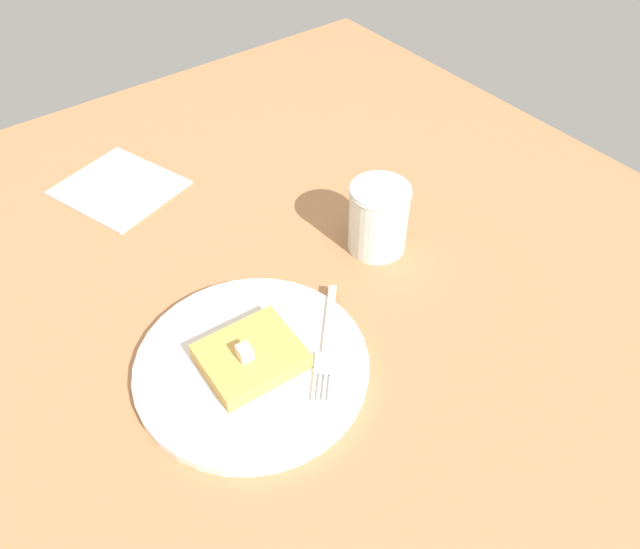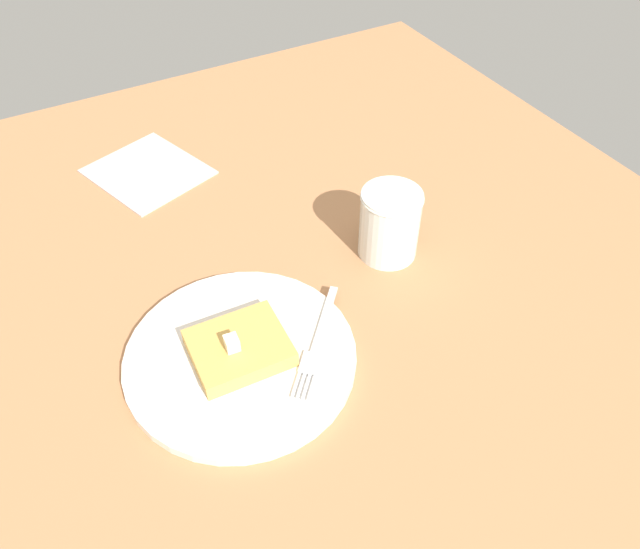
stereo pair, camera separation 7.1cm
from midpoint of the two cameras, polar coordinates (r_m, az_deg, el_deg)
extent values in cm
cube|color=#AC7349|center=(70.69, -3.30, -7.01)|extent=(126.16, 126.16, 1.99)
cylinder|color=silver|center=(68.09, -4.31, -7.70)|extent=(25.09, 25.09, 1.22)
torus|color=#37343E|center=(67.93, -4.32, -7.59)|extent=(25.09, 25.09, 0.80)
cube|color=gold|center=(66.83, -4.38, -6.87)|extent=(9.03, 10.49, 1.99)
cube|color=#F9EECB|center=(64.99, -4.98, -6.44)|extent=(1.70, 1.56, 1.57)
cube|color=silver|center=(70.40, 3.30, -4.23)|extent=(8.00, 7.40, 0.36)
cube|color=silver|center=(66.44, 2.24, -8.31)|extent=(3.55, 3.51, 0.36)
cube|color=silver|center=(64.64, 2.42, -10.52)|extent=(2.58, 2.39, 0.36)
cube|color=silver|center=(64.70, 1.94, -10.43)|extent=(2.58, 2.39, 0.36)
cube|color=silver|center=(64.75, 1.45, -10.34)|extent=(2.58, 2.39, 0.36)
cube|color=silver|center=(64.81, 0.97, -10.25)|extent=(2.58, 2.39, 0.36)
cylinder|color=#592B0A|center=(78.96, 8.85, 3.68)|extent=(6.88, 6.88, 6.30)
cylinder|color=silver|center=(78.02, 8.97, 4.48)|extent=(7.48, 7.48, 9.19)
torus|color=silver|center=(75.42, 9.32, 6.87)|extent=(7.68, 7.68, 0.50)
cube|color=beige|center=(95.84, -13.45, 9.04)|extent=(19.37, 18.22, 0.30)
camera|label=1|loc=(0.04, -87.13, 2.87)|focal=35.00mm
camera|label=2|loc=(0.04, 92.87, -2.87)|focal=35.00mm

